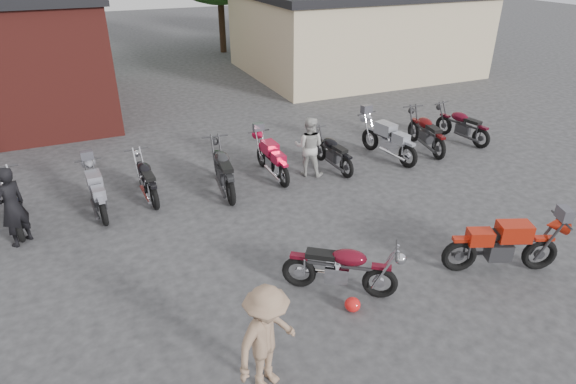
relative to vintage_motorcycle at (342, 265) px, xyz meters
name	(u,v)px	position (x,y,z in m)	size (l,w,h in m)	color
ground	(368,291)	(0.46, -0.19, -0.58)	(90.00, 90.00, 0.00)	#2D2D2F
stucco_building	(354,34)	(8.96, 14.81, 1.17)	(10.00, 8.00, 3.50)	tan
vintage_motorcycle	(342,265)	(0.00, 0.00, 0.00)	(1.98, 0.65, 1.15)	#5A0B19
sportbike	(505,243)	(3.11, -0.64, 0.04)	(2.12, 0.70, 1.23)	#B3220E
helmet	(353,305)	(-0.06, -0.52, -0.45)	(0.27, 0.27, 0.25)	red
person_dark	(12,207)	(-5.31, 4.08, 0.28)	(0.63, 0.41, 1.72)	black
person_light	(309,147)	(1.65, 4.70, 0.23)	(0.79, 0.61, 1.62)	#B7B6B2
person_tan	(267,339)	(-1.94, -1.37, 0.27)	(1.09, 0.62, 1.68)	#96765C
row_bike_0	(12,201)	(-5.43, 4.93, 0.01)	(2.04, 0.67, 1.18)	black
row_bike_1	(97,190)	(-3.70, 4.86, -0.03)	(1.89, 0.62, 1.10)	gray
row_bike_2	(146,177)	(-2.54, 5.13, -0.03)	(1.87, 0.62, 1.08)	black
row_bike_3	(223,168)	(-0.71, 4.73, 0.05)	(2.14, 0.71, 1.24)	#252628
row_bike_4	(272,157)	(0.71, 5.01, -0.02)	(1.93, 0.64, 1.12)	red
row_bike_5	(332,150)	(2.43, 4.82, -0.04)	(1.83, 0.61, 1.06)	black
row_bike_6	(388,138)	(4.23, 4.82, 0.04)	(2.14, 0.70, 1.24)	#979BA5
row_bike_7	(426,130)	(5.67, 4.92, 0.03)	(2.09, 0.69, 1.21)	#520A0B
row_bike_8	(462,123)	(7.16, 5.06, 0.00)	(1.97, 0.65, 1.14)	#4E0919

